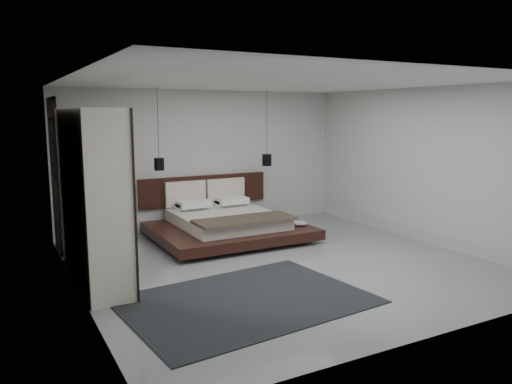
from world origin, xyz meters
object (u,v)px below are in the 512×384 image
bed (226,223)px  rug (246,300)px  pendant_right (267,160)px  wardrobe (92,196)px  lattice_screen (56,175)px  pendant_left (159,164)px

bed → rug: size_ratio=0.92×
rug → pendant_right: bearing=56.8°
bed → pendant_right: (1.13, 0.43, 1.11)m
wardrobe → rug: bearing=-49.8°
lattice_screen → rug: (1.75, -3.60, -1.29)m
pendant_left → lattice_screen: bearing=176.5°
bed → wardrobe: bearing=-154.1°
rug → bed: bearing=69.4°
pendant_right → rug: (-2.28, -3.49, -1.39)m
bed → pendant_left: size_ratio=1.84×
pendant_left → rug: pendant_left is taller
pendant_right → pendant_left: bearing=180.0°
lattice_screen → wardrobe: bearing=-82.2°
pendant_right → lattice_screen: bearing=178.4°
lattice_screen → bed: 3.12m
pendant_right → wardrobe: (-3.78, -1.72, -0.20)m
pendant_right → rug: 4.39m
lattice_screen → pendant_right: bearing=-1.6°
wardrobe → rug: 2.61m
lattice_screen → wardrobe: (0.25, -1.83, -0.10)m
bed → pendant_left: bearing=159.1°
pendant_left → wardrobe: bearing=-131.4°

